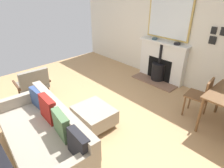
% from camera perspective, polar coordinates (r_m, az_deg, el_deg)
% --- Properties ---
extents(ground_plane, '(5.93, 6.07, 0.01)m').
position_cam_1_polar(ground_plane, '(3.94, -12.23, -10.08)').
color(ground_plane, tan).
extents(wall_left, '(0.12, 6.07, 2.65)m').
position_cam_1_polar(wall_left, '(5.33, 15.21, 15.49)').
color(wall_left, beige).
rests_on(wall_left, ground).
extents(fireplace, '(0.59, 1.39, 1.06)m').
position_cam_1_polar(fireplace, '(5.34, 14.36, 5.83)').
color(fireplace, brown).
rests_on(fireplace, ground).
extents(mirror_over_mantel, '(0.04, 1.18, 1.03)m').
position_cam_1_polar(mirror_over_mantel, '(5.12, 16.65, 18.41)').
color(mirror_over_mantel, tan).
extents(mantel_bowl_near, '(0.14, 0.14, 0.05)m').
position_cam_1_polar(mantel_bowl_near, '(5.31, 12.59, 13.09)').
color(mantel_bowl_near, '#334C56').
rests_on(mantel_bowl_near, fireplace).
extents(mantel_bowl_far, '(0.16, 0.16, 0.05)m').
position_cam_1_polar(mantel_bowl_far, '(4.98, 18.83, 11.33)').
color(mantel_bowl_far, black).
rests_on(mantel_bowl_far, fireplace).
extents(sofa, '(0.97, 2.01, 0.84)m').
position_cam_1_polar(sofa, '(3.13, -19.43, -14.24)').
color(sofa, '#B2B2B7').
rests_on(sofa, ground).
extents(ottoman, '(0.63, 0.74, 0.36)m').
position_cam_1_polar(ottoman, '(3.59, -5.34, -9.15)').
color(ottoman, '#B2B2B7').
rests_on(ottoman, ground).
extents(armchair_accent, '(0.72, 0.64, 0.80)m').
position_cam_1_polar(armchair_accent, '(4.53, -22.49, 0.28)').
color(armchair_accent, '#4C3321').
rests_on(armchair_accent, ground).
extents(dining_chair_near_fireplace, '(0.44, 0.44, 0.84)m').
position_cam_1_polar(dining_chair_near_fireplace, '(4.01, 25.24, -2.89)').
color(dining_chair_near_fireplace, brown).
rests_on(dining_chair_near_fireplace, ground).
extents(photo_gallery_row, '(0.02, 0.32, 0.38)m').
position_cam_1_polar(photo_gallery_row, '(4.69, 28.74, 12.77)').
color(photo_gallery_row, black).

